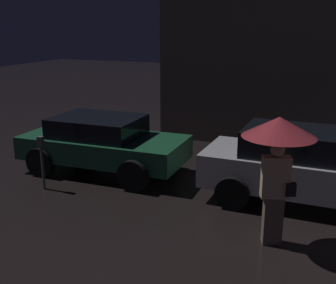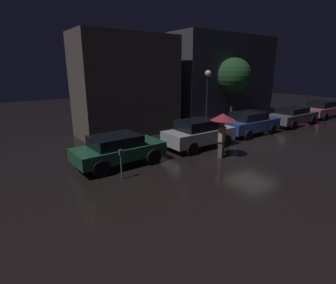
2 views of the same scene
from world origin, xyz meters
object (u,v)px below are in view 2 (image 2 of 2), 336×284
object	(u,v)px
pedestrian_with_umbrella	(223,122)
parked_car_grey	(293,116)
parked_car_green	(118,149)
street_lamp_near	(207,88)
parked_car_silver	(199,133)
parked_car_pink	(322,109)
parking_meter	(121,161)
parked_car_blue	(249,123)

from	to	relation	value
pedestrian_with_umbrella	parked_car_grey	bearing A→B (deg)	171.02
parked_car_green	street_lamp_near	size ratio (longest dim) A/B	0.99
parked_car_green	parked_car_silver	distance (m)	4.71
parked_car_silver	street_lamp_near	size ratio (longest dim) A/B	0.99
parked_car_silver	parked_car_pink	world-z (taller)	parked_car_silver
parking_meter	street_lamp_near	size ratio (longest dim) A/B	0.30
parked_car_pink	street_lamp_near	distance (m)	11.99
parking_meter	parked_car_blue	bearing A→B (deg)	9.07
parked_car_silver	parked_car_green	bearing A→B (deg)	178.83
parked_car_silver	parking_meter	bearing A→B (deg)	-164.91
parked_car_green	parked_car_grey	distance (m)	14.35
parked_car_silver	parked_car_blue	bearing A→B (deg)	3.48
parked_car_silver	street_lamp_near	world-z (taller)	street_lamp_near
street_lamp_near	parked_car_green	bearing A→B (deg)	-162.19
parked_car_green	parked_car_pink	distance (m)	19.45
parked_car_silver	parked_car_grey	distance (m)	9.65
parked_car_blue	parked_car_grey	xyz separation A→B (m)	(4.98, -0.18, -0.04)
pedestrian_with_umbrella	parking_meter	bearing A→B (deg)	-25.87
parking_meter	street_lamp_near	xyz separation A→B (m)	(8.53, 4.06, 2.13)
parked_car_silver	street_lamp_near	xyz separation A→B (m)	(3.19, 2.69, 2.08)
parked_car_pink	street_lamp_near	xyz separation A→B (m)	(-11.55, 2.43, 2.13)
parked_car_green	parked_car_grey	world-z (taller)	parked_car_green
parked_car_green	pedestrian_with_umbrella	xyz separation A→B (m)	(4.44, -2.04, 1.00)
parked_car_silver	parking_meter	xyz separation A→B (m)	(-5.33, -1.37, -0.05)
parked_car_silver	parked_car_pink	size ratio (longest dim) A/B	0.97
parked_car_green	parked_car_blue	size ratio (longest dim) A/B	0.97
parked_car_grey	parked_car_pink	distance (m)	5.10
parked_car_green	parked_car_blue	bearing A→B (deg)	-0.93
parked_car_silver	pedestrian_with_umbrella	distance (m)	2.13
parked_car_blue	parked_car_pink	world-z (taller)	parked_car_blue
pedestrian_with_umbrella	parked_car_green	bearing A→B (deg)	-44.69
parked_car_grey	parked_car_pink	world-z (taller)	parked_car_pink
parked_car_blue	parked_car_grey	world-z (taller)	parked_car_blue
parked_car_silver	parked_car_pink	xyz separation A→B (m)	(14.74, 0.26, -0.06)
parked_car_green	parking_meter	world-z (taller)	parked_car_green
parked_car_blue	pedestrian_with_umbrella	bearing A→B (deg)	-154.65
parked_car_grey	pedestrian_with_umbrella	world-z (taller)	pedestrian_with_umbrella
parked_car_blue	street_lamp_near	bearing A→B (deg)	123.04
parked_car_blue	pedestrian_with_umbrella	world-z (taller)	pedestrian_with_umbrella
parked_car_grey	parked_car_silver	bearing A→B (deg)	-179.92
parked_car_pink	parked_car_silver	bearing A→B (deg)	-176.94
pedestrian_with_umbrella	street_lamp_near	size ratio (longest dim) A/B	0.53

